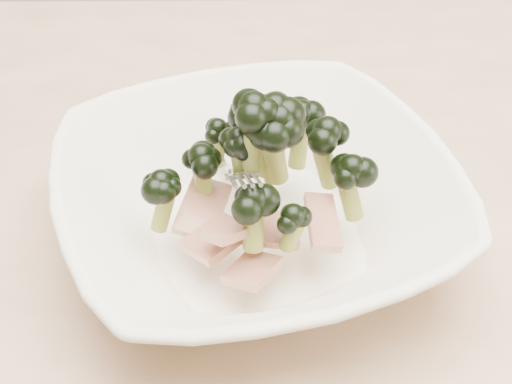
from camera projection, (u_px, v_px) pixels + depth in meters
dining_table at (327, 278)px, 0.69m from camera, size 1.20×0.80×0.75m
broccoli_dish at (257, 198)px, 0.56m from camera, size 0.39×0.39×0.15m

